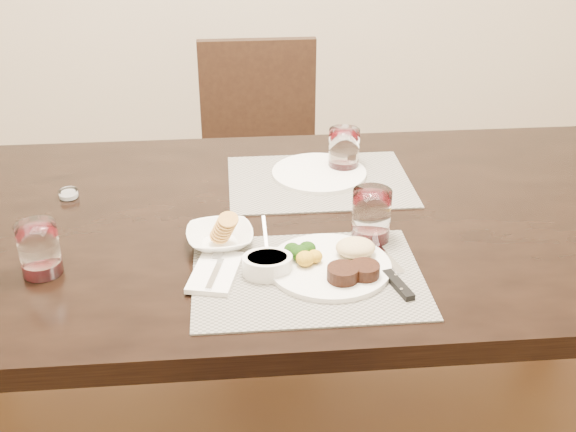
{
  "coord_description": "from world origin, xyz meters",
  "views": [
    {
      "loc": [
        -0.12,
        -1.48,
        1.54
      ],
      "look_at": [
        0.01,
        -0.13,
        0.82
      ],
      "focal_mm": 45.0,
      "sensor_mm": 36.0,
      "label": 1
    }
  ],
  "objects": [
    {
      "name": "wine_glass_far",
      "position": [
        0.19,
        0.24,
        0.8
      ],
      "size": [
        0.08,
        0.08,
        0.11
      ],
      "rotation": [
        0.0,
        0.0,
        -0.4
      ],
      "color": "white",
      "rests_on": "placemat_far"
    },
    {
      "name": "far_plate",
      "position": [
        0.12,
        0.21,
        0.76
      ],
      "size": [
        0.24,
        0.24,
        0.01
      ],
      "primitive_type": "cylinder",
      "color": "silver",
      "rests_on": "placemat_far"
    },
    {
      "name": "steak_knife",
      "position": [
        0.2,
        -0.3,
        0.76
      ],
      "size": [
        0.05,
        0.24,
        0.01
      ],
      "rotation": [
        0.0,
        0.0,
        0.26
      ],
      "color": "silver",
      "rests_on": "placemat_near"
    },
    {
      "name": "sauce_ramekin",
      "position": [
        -0.05,
        -0.25,
        0.78
      ],
      "size": [
        0.1,
        0.15,
        0.08
      ],
      "rotation": [
        0.0,
        0.0,
        0.04
      ],
      "color": "silver",
      "rests_on": "placemat_near"
    },
    {
      "name": "dinner_plate",
      "position": [
        0.09,
        -0.25,
        0.77
      ],
      "size": [
        0.25,
        0.25,
        0.05
      ],
      "rotation": [
        0.0,
        0.0,
        -0.35
      ],
      "color": "silver",
      "rests_on": "placemat_near"
    },
    {
      "name": "salt_cellar",
      "position": [
        -0.51,
        0.14,
        0.76
      ],
      "size": [
        0.05,
        0.05,
        0.02
      ],
      "rotation": [
        0.0,
        0.0,
        -0.26
      ],
      "color": "white",
      "rests_on": "dining_table"
    },
    {
      "name": "cracker_bowl",
      "position": [
        -0.14,
        -0.13,
        0.77
      ],
      "size": [
        0.15,
        0.15,
        0.06
      ],
      "rotation": [
        0.0,
        0.0,
        0.08
      ],
      "color": "silver",
      "rests_on": "placemat_near"
    },
    {
      "name": "napkin_fork",
      "position": [
        -0.15,
        -0.24,
        0.76
      ],
      "size": [
        0.12,
        0.17,
        0.02
      ],
      "rotation": [
        0.0,
        0.0,
        -0.24
      ],
      "color": "white",
      "rests_on": "placemat_near"
    },
    {
      "name": "placemat_far",
      "position": [
        0.11,
        0.18,
        0.75
      ],
      "size": [
        0.46,
        0.34,
        0.0
      ],
      "primitive_type": "cube",
      "color": "slate",
      "rests_on": "dining_table"
    },
    {
      "name": "chair_far",
      "position": [
        0.0,
        0.93,
        0.5
      ],
      "size": [
        0.42,
        0.42,
        0.9
      ],
      "color": "black",
      "rests_on": "ground"
    },
    {
      "name": "wine_glass_side",
      "position": [
        -0.5,
        -0.2,
        0.8
      ],
      "size": [
        0.08,
        0.08,
        0.11
      ],
      "rotation": [
        0.0,
        0.0,
        -0.18
      ],
      "color": "white",
      "rests_on": "dining_table"
    },
    {
      "name": "dining_table",
      "position": [
        0.0,
        0.0,
        0.67
      ],
      "size": [
        2.0,
        1.0,
        0.75
      ],
      "color": "black",
      "rests_on": "ground"
    },
    {
      "name": "placemat_near",
      "position": [
        0.03,
        -0.27,
        0.75
      ],
      "size": [
        0.46,
        0.34,
        0.0
      ],
      "primitive_type": "cube",
      "color": "slate",
      "rests_on": "dining_table"
    },
    {
      "name": "wine_glass_near",
      "position": [
        0.19,
        -0.13,
        0.81
      ],
      "size": [
        0.08,
        0.08,
        0.12
      ],
      "rotation": [
        0.0,
        0.0,
        -0.07
      ],
      "color": "white",
      "rests_on": "placemat_near"
    }
  ]
}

